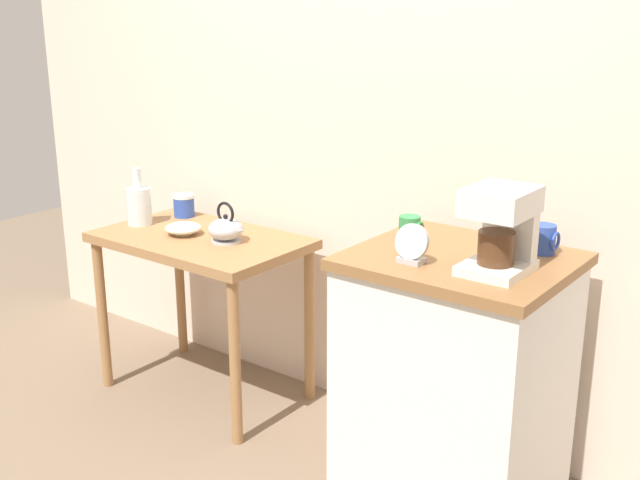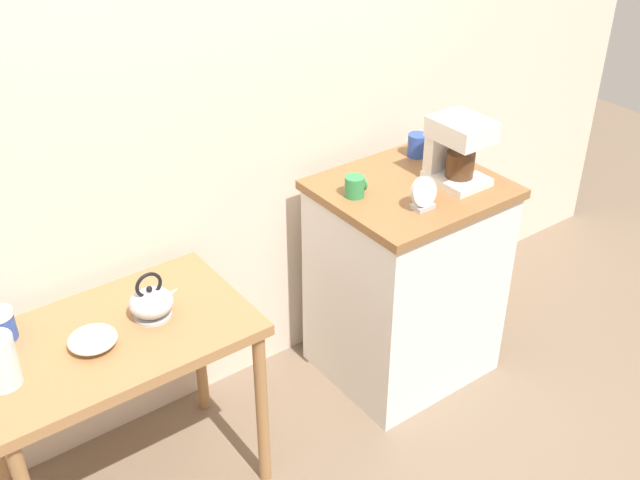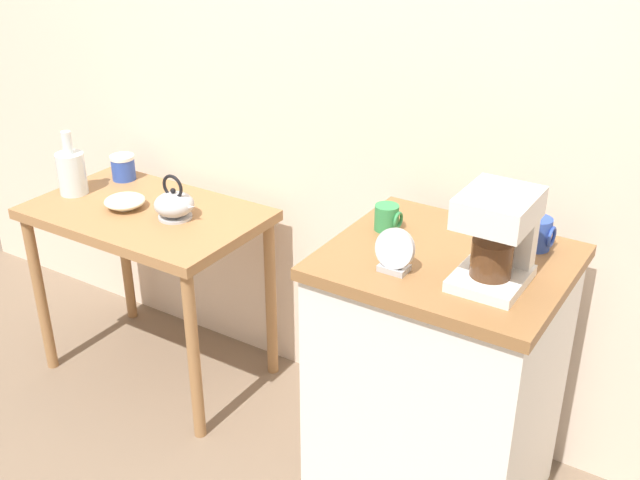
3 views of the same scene
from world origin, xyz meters
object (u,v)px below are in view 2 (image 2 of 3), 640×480
table_clock (424,195)px  canister_enamel (0,325)px  mug_tall_green (355,186)px  bowl_stoneware (93,339)px  teakettle (151,302)px  coffee_maker (456,147)px  mug_blue (418,145)px

table_clock → canister_enamel: bearing=165.1°
canister_enamel → mug_tall_green: bearing=-6.9°
bowl_stoneware → teakettle: bearing=10.0°
bowl_stoneware → mug_tall_green: (1.07, 0.05, 0.18)m
teakettle → canister_enamel: 0.47m
bowl_stoneware → table_clock: 1.24m
bowl_stoneware → mug_tall_green: 1.09m
teakettle → table_clock: bearing=-11.9°
canister_enamel → table_clock: table_clock is taller
canister_enamel → coffee_maker: 1.72m
bowl_stoneware → coffee_maker: (1.46, -0.07, 0.28)m
canister_enamel → mug_blue: mug_blue is taller
mug_tall_green → teakettle: bearing=-179.1°
mug_tall_green → mug_blue: size_ratio=0.86×
teakettle → table_clock: 1.03m
bowl_stoneware → coffee_maker: bearing=-2.8°
coffee_maker → mug_blue: coffee_maker is taller
canister_enamel → table_clock: (1.43, -0.38, 0.17)m
canister_enamel → mug_tall_green: mug_tall_green is taller
teakettle → coffee_maker: coffee_maker is taller
mug_tall_green → table_clock: bearing=-58.1°
mug_tall_green → table_clock: table_clock is taller
mug_blue → table_clock: (-0.29, -0.34, 0.01)m
canister_enamel → coffee_maker: coffee_maker is taller
table_clock → mug_blue: bearing=50.0°
coffee_maker → bowl_stoneware: bearing=177.2°
coffee_maker → mug_tall_green: 0.42m
teakettle → coffee_maker: 1.27m
coffee_maker → mug_blue: size_ratio=2.75×
coffee_maker → canister_enamel: bearing=170.5°
bowl_stoneware → coffee_maker: size_ratio=0.59×
bowl_stoneware → canister_enamel: bearing=135.9°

